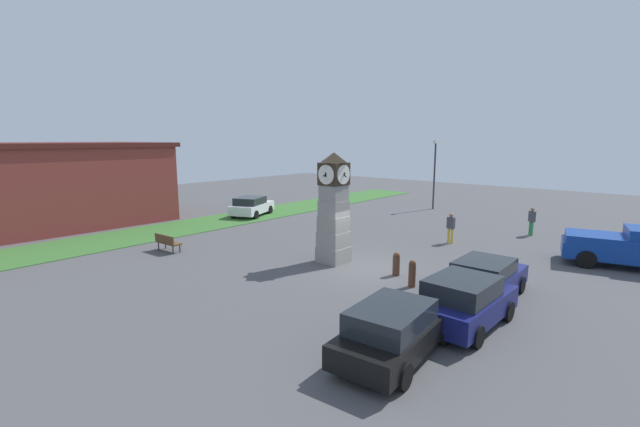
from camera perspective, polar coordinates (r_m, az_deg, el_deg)
name	(u,v)px	position (r m, az deg, el deg)	size (l,w,h in m)	color
ground_plane	(367,268)	(19.44, 6.31, -7.29)	(77.49, 77.49, 0.00)	#4C4C4F
clock_tower	(334,210)	(19.78, 1.83, 0.43)	(1.47, 1.43, 5.14)	gray
bollard_near_tower	(412,273)	(17.26, 12.18, -7.79)	(0.28, 0.28, 1.08)	brown
bollard_mid_row	(396,264)	(18.54, 10.13, -6.59)	(0.31, 0.31, 1.01)	brown
car_navy_sedan	(394,330)	(11.86, 9.89, -15.03)	(4.43, 2.18, 1.50)	black
car_near_tower	(464,301)	(14.18, 18.69, -10.99)	(3.97, 2.12, 1.58)	navy
car_by_building	(485,278)	(16.87, 21.19, -7.98)	(3.98, 1.97, 1.44)	navy
car_silver_hatch	(251,206)	(32.51, -9.13, 0.98)	(4.36, 3.24, 1.46)	silver
pickup_truck	(625,247)	(23.71, 35.56, -3.65)	(3.10, 5.25, 1.85)	navy
bench	(167,242)	(23.38, -19.70, -3.55)	(0.61, 1.63, 0.90)	brown
pedestrian_crossing_lot	(532,219)	(28.54, 26.40, -0.71)	(0.45, 0.45, 1.71)	#338C4C
pedestrian_by_cars	(451,226)	(24.76, 17.04, -1.61)	(0.25, 0.41, 1.69)	gold
street_lamp_near_road	(435,169)	(36.29, 15.03, 5.72)	(0.50, 0.24, 5.61)	#333338
grass_verge_far	(217,221)	(30.83, -13.51, -1.04)	(46.49, 4.55, 0.04)	#386B2D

